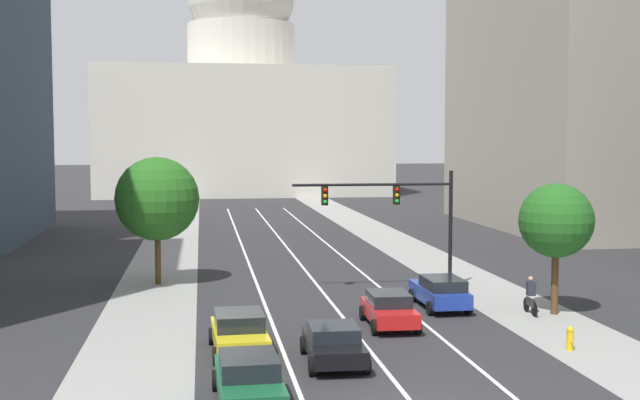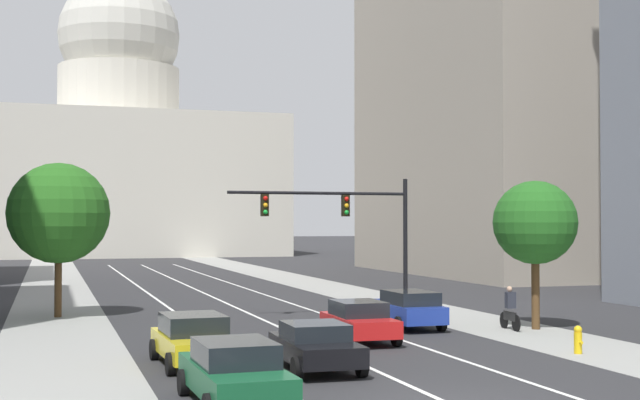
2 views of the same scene
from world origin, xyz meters
name	(u,v)px [view 1 (image 1 of 2)]	position (x,y,z in m)	size (l,w,h in m)	color
ground_plane	(282,241)	(0.00, 40.00, 0.00)	(400.00, 400.00, 0.00)	#2B2B2D
sidewalk_left	(167,252)	(-8.50, 35.00, 0.01)	(4.24, 130.00, 0.01)	gray
sidewalk_right	(405,247)	(8.50, 35.00, 0.01)	(4.24, 130.00, 0.01)	gray
lane_stripe_left	(253,273)	(-3.19, 25.00, 0.01)	(0.16, 90.00, 0.01)	white
lane_stripe_center	(307,272)	(0.00, 25.00, 0.01)	(0.16, 90.00, 0.01)	white
lane_stripe_right	(360,271)	(3.19, 25.00, 0.01)	(0.16, 90.00, 0.01)	white
capitol_building	(242,105)	(0.00, 99.90, 12.98)	(40.62, 27.98, 38.45)	beige
car_blue	(440,291)	(4.79, 13.97, 0.80)	(2.00, 4.47, 1.51)	#1E389E
car_green	(249,379)	(-4.79, 1.57, 0.78)	(2.13, 4.67, 1.50)	#14512D
car_black	(334,343)	(-1.60, 5.61, 0.71)	(2.14, 4.19, 1.35)	black
car_yellow	(239,332)	(-4.79, 7.48, 0.78)	(2.22, 4.38, 1.50)	yellow
car_red	(389,309)	(1.60, 10.73, 0.76)	(2.06, 4.06, 1.44)	red
traffic_signal_mast	(400,207)	(3.96, 18.48, 4.38)	(8.37, 0.39, 6.22)	black
fire_hydrant	(570,338)	(7.35, 6.00, 0.46)	(0.26, 0.35, 0.91)	yellow
cyclist	(531,296)	(8.41, 12.12, 0.85)	(0.38, 1.70, 1.72)	black
street_tree_far_right	(556,221)	(9.49, 12.03, 4.20)	(3.32, 3.32, 5.88)	#51381E
street_tree_mid_left	(157,199)	(-8.47, 22.25, 4.63)	(4.51, 4.51, 6.90)	#51381E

